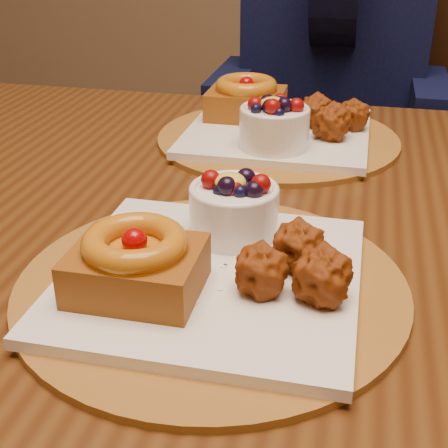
# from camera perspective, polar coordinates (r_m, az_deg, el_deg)

# --- Properties ---
(dining_table) EXTENTS (1.60, 0.90, 0.76)m
(dining_table) POSITION_cam_1_polar(r_m,az_deg,el_deg) (0.84, 2.51, -2.32)
(dining_table) COLOR #3D1E0B
(dining_table) RESTS_ON ground
(place_setting_near) EXTENTS (0.38, 0.38, 0.09)m
(place_setting_near) POSITION_cam_1_polar(r_m,az_deg,el_deg) (0.60, -1.33, -3.42)
(place_setting_near) COLOR brown
(place_setting_near) RESTS_ON dining_table
(place_setting_far) EXTENTS (0.38, 0.38, 0.09)m
(place_setting_far) POSITION_cam_1_polar(r_m,az_deg,el_deg) (0.99, 4.71, 9.14)
(place_setting_far) COLOR brown
(place_setting_far) RESTS_ON dining_table
(chair_far) EXTENTS (0.50, 0.50, 0.95)m
(chair_far) POSITION_cam_1_polar(r_m,az_deg,el_deg) (1.52, 11.10, 4.81)
(chair_far) COLOR black
(chair_far) RESTS_ON ground
(diner) EXTENTS (0.49, 0.48, 0.80)m
(diner) POSITION_cam_1_polar(r_m,az_deg,el_deg) (1.46, 10.24, 17.38)
(diner) COLOR black
(diner) RESTS_ON ground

